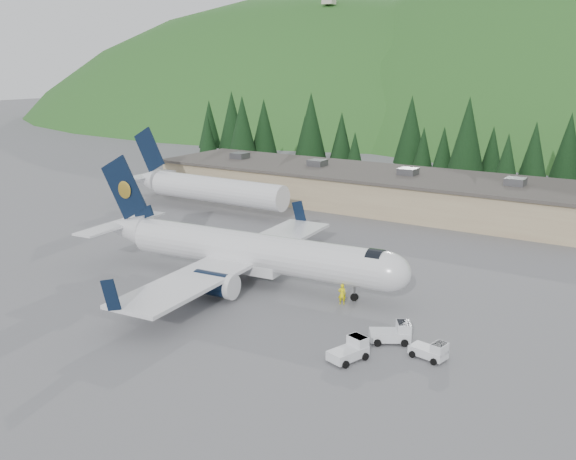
{
  "coord_description": "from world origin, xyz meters",
  "views": [
    {
      "loc": [
        34.41,
        -47.94,
        20.78
      ],
      "look_at": [
        0.0,
        6.0,
        4.0
      ],
      "focal_mm": 40.0,
      "sensor_mm": 36.0,
      "label": 1
    }
  ],
  "objects_px": {
    "airliner": "(245,251)",
    "terminal_building": "(375,188)",
    "second_airliner": "(202,187)",
    "baggage_tug_a": "(394,333)",
    "baggage_tug_b": "(431,351)",
    "baggage_tug_c": "(351,350)",
    "ramp_worker": "(342,294)"
  },
  "relations": [
    {
      "from": "airliner",
      "to": "baggage_tug_b",
      "type": "xyz_separation_m",
      "value": [
        21.31,
        -6.52,
        -2.43
      ]
    },
    {
      "from": "baggage_tug_b",
      "to": "baggage_tug_c",
      "type": "bearing_deg",
      "value": -137.0
    },
    {
      "from": "second_airliner",
      "to": "baggage_tug_a",
      "type": "height_order",
      "value": "second_airliner"
    },
    {
      "from": "second_airliner",
      "to": "baggage_tug_b",
      "type": "relative_size",
      "value": 9.73
    },
    {
      "from": "second_airliner",
      "to": "ramp_worker",
      "type": "xyz_separation_m",
      "value": [
        34.71,
        -22.46,
        -2.37
      ]
    },
    {
      "from": "baggage_tug_c",
      "to": "baggage_tug_a",
      "type": "bearing_deg",
      "value": 0.14
    },
    {
      "from": "second_airliner",
      "to": "baggage_tug_a",
      "type": "distance_m",
      "value": 49.99
    },
    {
      "from": "baggage_tug_b",
      "to": "baggage_tug_c",
      "type": "distance_m",
      "value": 5.82
    },
    {
      "from": "airliner",
      "to": "terminal_building",
      "type": "relative_size",
      "value": 0.49
    },
    {
      "from": "baggage_tug_a",
      "to": "baggage_tug_b",
      "type": "distance_m",
      "value": 3.68
    },
    {
      "from": "airliner",
      "to": "baggage_tug_c",
      "type": "height_order",
      "value": "airliner"
    },
    {
      "from": "baggage_tug_b",
      "to": "airliner",
      "type": "bearing_deg",
      "value": 173.32
    },
    {
      "from": "baggage_tug_a",
      "to": "baggage_tug_c",
      "type": "distance_m",
      "value": 4.61
    },
    {
      "from": "baggage_tug_a",
      "to": "baggage_tug_b",
      "type": "bearing_deg",
      "value": -51.09
    },
    {
      "from": "second_airliner",
      "to": "terminal_building",
      "type": "height_order",
      "value": "second_airliner"
    },
    {
      "from": "airliner",
      "to": "terminal_building",
      "type": "distance_m",
      "value": 38.3
    },
    {
      "from": "baggage_tug_c",
      "to": "ramp_worker",
      "type": "relative_size",
      "value": 1.73
    },
    {
      "from": "airliner",
      "to": "baggage_tug_c",
      "type": "distance_m",
      "value": 19.19
    },
    {
      "from": "baggage_tug_a",
      "to": "baggage_tug_c",
      "type": "bearing_deg",
      "value": -139.47
    },
    {
      "from": "airliner",
      "to": "terminal_building",
      "type": "xyz_separation_m",
      "value": [
        -4.0,
        38.08,
        -0.43
      ]
    },
    {
      "from": "baggage_tug_c",
      "to": "ramp_worker",
      "type": "height_order",
      "value": "ramp_worker"
    },
    {
      "from": "airliner",
      "to": "baggage_tug_a",
      "type": "bearing_deg",
      "value": -21.29
    },
    {
      "from": "airliner",
      "to": "baggage_tug_c",
      "type": "bearing_deg",
      "value": -35.3
    },
    {
      "from": "baggage_tug_c",
      "to": "airliner",
      "type": "bearing_deg",
      "value": 77.77
    },
    {
      "from": "ramp_worker",
      "to": "airliner",
      "type": "bearing_deg",
      "value": -28.03
    },
    {
      "from": "baggage_tug_a",
      "to": "baggage_tug_c",
      "type": "relative_size",
      "value": 1.04
    },
    {
      "from": "baggage_tug_a",
      "to": "terminal_building",
      "type": "height_order",
      "value": "terminal_building"
    },
    {
      "from": "airliner",
      "to": "second_airliner",
      "type": "height_order",
      "value": "airliner"
    },
    {
      "from": "second_airliner",
      "to": "terminal_building",
      "type": "relative_size",
      "value": 0.39
    },
    {
      "from": "second_airliner",
      "to": "terminal_building",
      "type": "bearing_deg",
      "value": 38.78
    },
    {
      "from": "baggage_tug_b",
      "to": "terminal_building",
      "type": "xyz_separation_m",
      "value": [
        -25.31,
        44.6,
        1.99
      ]
    },
    {
      "from": "second_airliner",
      "to": "baggage_tug_c",
      "type": "xyz_separation_m",
      "value": [
        40.33,
        -31.75,
        -2.62
      ]
    }
  ]
}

